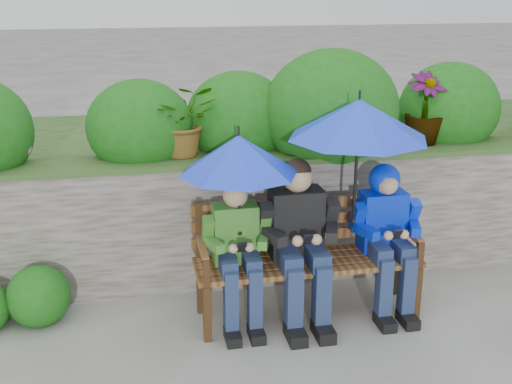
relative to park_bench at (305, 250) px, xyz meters
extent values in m
plane|color=#646257|center=(-0.36, -0.12, -0.48)|extent=(60.00, 60.00, 0.00)
cube|color=#544D43|center=(-0.36, 0.63, 0.02)|extent=(8.00, 0.40, 1.00)
cube|color=#20360F|center=(-0.36, 0.63, 0.53)|extent=(8.00, 0.42, 0.04)
cube|color=#20360F|center=(-0.36, 1.83, 0.00)|extent=(8.00, 2.00, 0.96)
ellipsoid|color=#16500F|center=(-1.10, 0.84, 0.76)|extent=(0.82, 0.65, 0.74)
ellipsoid|color=#16500F|center=(-0.32, 0.96, 0.77)|extent=(0.85, 0.68, 0.77)
ellipsoid|color=#16500F|center=(0.39, 0.74, 0.85)|extent=(1.10, 0.88, 0.99)
ellipsoid|color=#16500F|center=(1.51, 0.94, 0.79)|extent=(0.89, 0.71, 0.80)
sphere|color=pink|center=(-1.97, 0.73, 0.67)|extent=(0.14, 0.14, 0.14)
sphere|color=pink|center=(0.11, 0.73, 0.67)|extent=(0.14, 0.14, 0.14)
sphere|color=pink|center=(1.61, 0.73, 0.67)|extent=(0.14, 0.14, 0.14)
imported|color=#16500F|center=(-0.77, 0.73, 0.83)|extent=(0.50, 0.43, 0.55)
imported|color=#16500F|center=(1.19, 0.73, 0.84)|extent=(0.33, 0.33, 0.58)
sphere|color=#16500F|center=(-1.89, 0.23, -0.29)|extent=(0.44, 0.44, 0.44)
cube|color=#352110|center=(-0.75, -0.27, -0.28)|extent=(0.05, 0.05, 0.40)
cube|color=#352110|center=(-0.75, 0.13, -0.28)|extent=(0.05, 0.05, 0.40)
cube|color=#352110|center=(0.75, -0.27, -0.28)|extent=(0.05, 0.05, 0.40)
cube|color=#352110|center=(0.75, 0.13, -0.28)|extent=(0.05, 0.05, 0.40)
cube|color=#503214|center=(0.00, -0.24, -0.06)|extent=(1.60, 0.09, 0.04)
cube|color=#503214|center=(0.00, -0.13, -0.06)|extent=(1.60, 0.09, 0.04)
cube|color=#503214|center=(0.00, -0.01, -0.06)|extent=(1.60, 0.09, 0.04)
cube|color=#503214|center=(0.00, 0.10, -0.06)|extent=(1.60, 0.09, 0.04)
cube|color=#352110|center=(-0.75, 0.14, 0.14)|extent=(0.04, 0.04, 0.44)
cube|color=#503214|center=(-0.75, -0.07, 0.12)|extent=(0.04, 0.42, 0.04)
cube|color=#352110|center=(-0.75, -0.27, 0.02)|extent=(0.04, 0.04, 0.20)
cube|color=#352110|center=(0.75, 0.14, 0.14)|extent=(0.04, 0.04, 0.44)
cube|color=#503214|center=(0.75, -0.07, 0.12)|extent=(0.04, 0.42, 0.04)
cube|color=#352110|center=(0.75, -0.27, 0.02)|extent=(0.04, 0.04, 0.20)
cube|color=#503214|center=(0.00, 0.15, 0.05)|extent=(1.60, 0.03, 0.08)
cube|color=#503214|center=(0.00, 0.15, 0.18)|extent=(1.60, 0.03, 0.08)
cube|color=#503214|center=(0.00, 0.15, 0.30)|extent=(1.60, 0.03, 0.08)
cube|color=#266C19|center=(-0.50, 0.03, 0.16)|extent=(0.31, 0.18, 0.42)
sphere|color=tan|center=(-0.50, 0.01, 0.45)|extent=(0.17, 0.17, 0.17)
sphere|color=tan|center=(-0.50, 0.02, 0.48)|extent=(0.16, 0.16, 0.16)
cube|color=navy|center=(-0.58, -0.12, 0.01)|extent=(0.11, 0.29, 0.11)
cube|color=navy|center=(-0.58, -0.26, -0.24)|extent=(0.09, 0.10, 0.49)
cube|color=black|center=(-0.58, -0.32, -0.44)|extent=(0.10, 0.20, 0.07)
cube|color=navy|center=(-0.42, -0.12, 0.01)|extent=(0.11, 0.29, 0.11)
cube|color=navy|center=(-0.42, -0.26, -0.24)|extent=(0.09, 0.10, 0.49)
cube|color=black|center=(-0.42, -0.32, -0.44)|extent=(0.10, 0.20, 0.07)
cube|color=#266C19|center=(-0.70, -0.02, 0.22)|extent=(0.07, 0.17, 0.23)
cube|color=#266C19|center=(-0.67, -0.14, 0.15)|extent=(0.12, 0.19, 0.06)
sphere|color=tan|center=(-0.56, -0.22, 0.15)|extent=(0.06, 0.06, 0.06)
cube|color=#266C19|center=(-0.31, -0.02, 0.22)|extent=(0.07, 0.17, 0.23)
cube|color=#266C19|center=(-0.34, -0.14, 0.15)|extent=(0.12, 0.19, 0.06)
sphere|color=tan|center=(-0.45, -0.22, 0.15)|extent=(0.06, 0.06, 0.06)
cube|color=black|center=(-0.50, -0.23, 0.16)|extent=(0.06, 0.07, 0.09)
cube|color=black|center=(-0.07, 0.03, 0.20)|extent=(0.37, 0.22, 0.50)
sphere|color=tan|center=(-0.07, 0.01, 0.55)|extent=(0.21, 0.21, 0.21)
sphere|color=black|center=(-0.07, 0.02, 0.58)|extent=(0.20, 0.20, 0.20)
cube|color=navy|center=(-0.17, -0.15, 0.02)|extent=(0.13, 0.35, 0.13)
cube|color=navy|center=(-0.17, -0.32, -0.23)|extent=(0.11, 0.12, 0.50)
cube|color=black|center=(-0.17, -0.39, -0.44)|extent=(0.12, 0.24, 0.09)
cube|color=navy|center=(0.03, -0.15, 0.02)|extent=(0.13, 0.35, 0.13)
cube|color=navy|center=(0.03, -0.32, -0.23)|extent=(0.11, 0.12, 0.50)
cube|color=black|center=(0.03, -0.39, -0.44)|extent=(0.12, 0.24, 0.09)
cube|color=black|center=(-0.30, -0.03, 0.27)|extent=(0.09, 0.20, 0.28)
cube|color=black|center=(-0.27, -0.17, 0.19)|extent=(0.14, 0.23, 0.08)
sphere|color=tan|center=(-0.13, -0.27, 0.19)|extent=(0.08, 0.08, 0.08)
cube|color=black|center=(0.16, -0.03, 0.27)|extent=(0.09, 0.20, 0.28)
cube|color=black|center=(0.13, -0.17, 0.19)|extent=(0.14, 0.23, 0.08)
sphere|color=tan|center=(0.00, -0.27, 0.19)|extent=(0.08, 0.08, 0.08)
cube|color=black|center=(-0.07, -0.28, 0.20)|extent=(0.06, 0.07, 0.09)
cube|color=#0E1CBB|center=(0.58, 0.03, 0.18)|extent=(0.32, 0.19, 0.44)
sphere|color=tan|center=(0.58, 0.01, 0.48)|extent=(0.18, 0.18, 0.18)
sphere|color=#0E1CBB|center=(0.58, 0.04, 0.49)|extent=(0.23, 0.23, 0.23)
sphere|color=tan|center=(0.58, -0.04, 0.47)|extent=(0.14, 0.14, 0.14)
cube|color=navy|center=(0.49, -0.13, 0.01)|extent=(0.11, 0.31, 0.11)
cube|color=navy|center=(0.49, -0.28, -0.23)|extent=(0.10, 0.11, 0.49)
cube|color=black|center=(0.49, -0.34, -0.44)|extent=(0.11, 0.21, 0.08)
cube|color=navy|center=(0.67, -0.13, 0.01)|extent=(0.11, 0.31, 0.11)
cube|color=navy|center=(0.67, -0.28, -0.23)|extent=(0.10, 0.11, 0.49)
cube|color=black|center=(0.67, -0.34, -0.44)|extent=(0.11, 0.21, 0.08)
cube|color=#0E1CBB|center=(0.38, -0.02, 0.23)|extent=(0.08, 0.17, 0.24)
cube|color=#0E1CBB|center=(0.40, -0.15, 0.17)|extent=(0.12, 0.20, 0.07)
sphere|color=tan|center=(0.52, -0.23, 0.17)|extent=(0.07, 0.07, 0.07)
cube|color=#0E1CBB|center=(0.79, -0.02, 0.23)|extent=(0.08, 0.17, 0.24)
cube|color=#0E1CBB|center=(0.76, -0.15, 0.17)|extent=(0.12, 0.20, 0.07)
sphere|color=tan|center=(0.64, -0.23, 0.17)|extent=(0.07, 0.07, 0.07)
cube|color=black|center=(0.58, -0.24, 0.18)|extent=(0.06, 0.07, 0.09)
cone|color=#1A39EA|center=(-0.49, -0.05, 0.75)|extent=(0.81, 0.81, 0.26)
cylinder|color=black|center=(-0.49, -0.05, 0.91)|extent=(0.02, 0.02, 0.06)
cylinder|color=black|center=(-0.49, -0.05, 0.47)|extent=(0.02, 0.02, 0.55)
sphere|color=black|center=(-0.49, -0.05, 0.20)|extent=(0.04, 0.04, 0.04)
cone|color=#1A39EA|center=(0.33, -0.04, 0.95)|extent=(0.98, 0.98, 0.27)
cylinder|color=black|center=(0.33, -0.04, 1.11)|extent=(0.02, 0.02, 0.06)
cylinder|color=black|center=(0.33, -0.04, 0.58)|extent=(0.02, 0.02, 0.73)
sphere|color=black|center=(0.33, -0.04, 0.22)|extent=(0.04, 0.04, 0.04)
camera|label=1|loc=(-1.17, -4.06, 1.84)|focal=45.00mm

